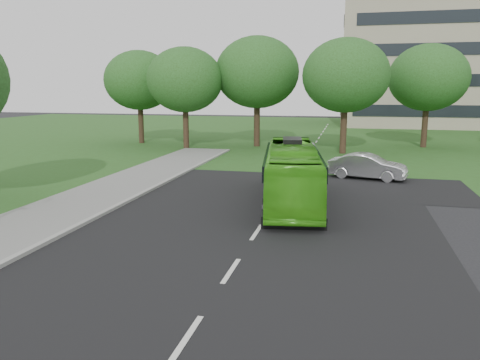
{
  "coord_description": "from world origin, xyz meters",
  "views": [
    {
      "loc": [
        3.35,
        -15.05,
        5.49
      ],
      "look_at": [
        -1.18,
        4.21,
        1.6
      ],
      "focal_mm": 35.0,
      "sensor_mm": 36.0,
      "label": 1
    }
  ],
  "objects_px": {
    "tree_park_b": "(257,73)",
    "tree_park_c": "(346,76)",
    "tree_park_d": "(428,78)",
    "tree_park_a": "(185,80)",
    "sedan": "(368,166)",
    "tree_park_f": "(139,80)",
    "bus": "(292,174)"
  },
  "relations": [
    {
      "from": "tree_park_a",
      "to": "sedan",
      "type": "distance_m",
      "value": 20.47
    },
    {
      "from": "tree_park_b",
      "to": "tree_park_d",
      "type": "relative_size",
      "value": 1.08
    },
    {
      "from": "tree_park_f",
      "to": "bus",
      "type": "height_order",
      "value": "tree_park_f"
    },
    {
      "from": "tree_park_c",
      "to": "tree_park_d",
      "type": "bearing_deg",
      "value": 39.38
    },
    {
      "from": "tree_park_c",
      "to": "tree_park_a",
      "type": "bearing_deg",
      "value": 178.8
    },
    {
      "from": "tree_park_b",
      "to": "tree_park_c",
      "type": "distance_m",
      "value": 8.75
    },
    {
      "from": "tree_park_b",
      "to": "tree_park_d",
      "type": "bearing_deg",
      "value": 10.38
    },
    {
      "from": "tree_park_b",
      "to": "sedan",
      "type": "relative_size",
      "value": 2.21
    },
    {
      "from": "tree_park_c",
      "to": "tree_park_f",
      "type": "relative_size",
      "value": 1.05
    },
    {
      "from": "tree_park_b",
      "to": "tree_park_f",
      "type": "xyz_separation_m",
      "value": [
        -11.93,
        -0.05,
        -0.68
      ]
    },
    {
      "from": "tree_park_f",
      "to": "sedan",
      "type": "bearing_deg",
      "value": -33.63
    },
    {
      "from": "tree_park_b",
      "to": "sedan",
      "type": "distance_m",
      "value": 18.59
    },
    {
      "from": "tree_park_a",
      "to": "tree_park_c",
      "type": "xyz_separation_m",
      "value": [
        14.25,
        -0.3,
        0.29
      ]
    },
    {
      "from": "tree_park_d",
      "to": "sedan",
      "type": "xyz_separation_m",
      "value": [
        -5.66,
        -17.36,
        -5.67
      ]
    },
    {
      "from": "tree_park_b",
      "to": "tree_park_f",
      "type": "bearing_deg",
      "value": -179.78
    },
    {
      "from": "sedan",
      "to": "bus",
      "type": "bearing_deg",
      "value": 165.85
    },
    {
      "from": "tree_park_f",
      "to": "tree_park_b",
      "type": "bearing_deg",
      "value": 0.22
    },
    {
      "from": "tree_park_d",
      "to": "sedan",
      "type": "relative_size",
      "value": 2.04
    },
    {
      "from": "tree_park_d",
      "to": "sedan",
      "type": "height_order",
      "value": "tree_park_d"
    },
    {
      "from": "bus",
      "to": "tree_park_c",
      "type": "bearing_deg",
      "value": 75.34
    },
    {
      "from": "tree_park_c",
      "to": "sedan",
      "type": "bearing_deg",
      "value": -81.5
    },
    {
      "from": "tree_park_b",
      "to": "bus",
      "type": "xyz_separation_m",
      "value": [
        6.04,
        -21.72,
        -5.51
      ]
    },
    {
      "from": "tree_park_b",
      "to": "bus",
      "type": "relative_size",
      "value": 1.01
    },
    {
      "from": "tree_park_b",
      "to": "tree_park_c",
      "type": "bearing_deg",
      "value": -21.46
    },
    {
      "from": "tree_park_d",
      "to": "tree_park_f",
      "type": "distance_m",
      "value": 27.58
    },
    {
      "from": "tree_park_a",
      "to": "sedan",
      "type": "xyz_separation_m",
      "value": [
        15.94,
        -11.62,
        -5.46
      ]
    },
    {
      "from": "tree_park_b",
      "to": "tree_park_f",
      "type": "distance_m",
      "value": 11.95
    },
    {
      "from": "tree_park_c",
      "to": "bus",
      "type": "distance_m",
      "value": 19.33
    },
    {
      "from": "tree_park_c",
      "to": "bus",
      "type": "height_order",
      "value": "tree_park_c"
    },
    {
      "from": "tree_park_f",
      "to": "sedan",
      "type": "height_order",
      "value": "tree_park_f"
    },
    {
      "from": "tree_park_b",
      "to": "tree_park_c",
      "type": "relative_size",
      "value": 1.07
    },
    {
      "from": "tree_park_c",
      "to": "bus",
      "type": "bearing_deg",
      "value": -96.46
    }
  ]
}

